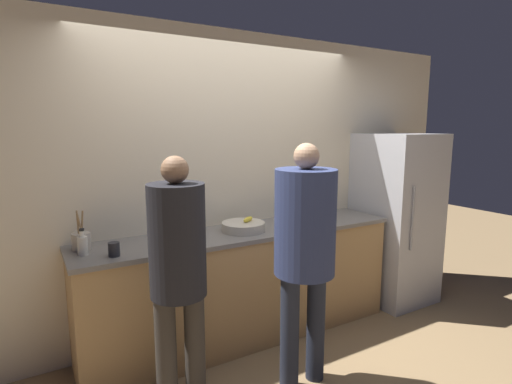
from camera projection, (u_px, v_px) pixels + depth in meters
name	position (u px, v px, depth m)	size (l,w,h in m)	color
ground_plane	(265.00, 354.00, 3.19)	(14.00, 14.00, 0.00)	#8C704C
wall_back	(228.00, 184.00, 3.52)	(5.20, 0.06, 2.60)	beige
counter	(244.00, 284.00, 3.40)	(2.73, 0.61, 0.95)	tan
refrigerator	(395.00, 218.00, 4.13)	(0.68, 0.74, 1.73)	#B7B7BC
person_left	(178.00, 266.00, 2.40)	(0.34, 0.34, 1.63)	#38332D
person_center	(305.00, 240.00, 2.67)	(0.41, 0.41, 1.69)	#232838
fruit_bowl	(243.00, 226.00, 3.29)	(0.36, 0.36, 0.11)	beige
utensil_crock	(81.00, 241.00, 2.77)	(0.13, 0.13, 0.28)	#ADA393
bottle_clear	(83.00, 245.00, 2.66)	(0.07, 0.07, 0.18)	silver
cup_black	(114.00, 249.00, 2.64)	(0.07, 0.07, 0.09)	#28282D
cup_white	(304.00, 222.00, 3.41)	(0.09, 0.09, 0.10)	white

